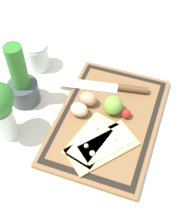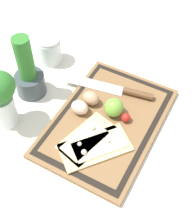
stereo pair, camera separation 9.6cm
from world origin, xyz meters
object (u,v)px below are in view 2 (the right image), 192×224
Objects in this scene: pizza_slice_far at (88,139)px; herb_pot at (28,76)px; egg_brown at (91,98)px; egg_pink at (80,107)px; herb_glass at (0,96)px; cherry_tomato_red at (126,118)px; sauce_jar at (50,51)px; pizza_slice_near at (96,147)px; lime at (114,107)px; knife at (123,91)px.

pizza_slice_far is 0.29m from herb_pot.
egg_brown is 0.21m from herb_pot.
egg_pink is 0.28× the size of herb_glass.
pizza_slice_far is 6.79× the size of cherry_tomato_red.
sauce_jar is at bearing 10.74° from herb_pot.
cherry_tomato_red is 0.14× the size of herb_glass.
egg_pink is 1.94× the size of cherry_tomato_red.
pizza_slice_near is 0.43m from sauce_jar.
herb_glass reaches higher than lime.
lime is at bearing -10.29° from pizza_slice_far.
herb_pot is at bearing 97.15° from lime.
pizza_slice_far is at bearing 71.84° from pizza_slice_near.
cherry_tomato_red is at bearing -98.68° from lime.
egg_brown is at bearing 34.29° from pizza_slice_near.
herb_pot is 0.17m from sauce_jar.
lime is at bearing 5.24° from pizza_slice_near.
lime is 0.35m from sauce_jar.
sauce_jar reaches higher than egg_brown.
herb_pot reaches higher than lime.
sauce_jar is (0.13, 0.37, 0.01)m from cherry_tomato_red.
cherry_tomato_red is 0.34m from herb_pot.
egg_brown reaches higher than cherry_tomato_red.
herb_glass reaches higher than pizza_slice_near.
knife is at bearing 8.26° from lime.
herb_pot is at bearing 115.31° from knife.
pizza_slice_near is at bearing -145.71° from egg_brown.
herb_pot is at bearing 4.52° from herb_glass.
egg_pink is 0.15m from cherry_tomato_red.
pizza_slice_near is 7.60× the size of cherry_tomato_red.
egg_pink is 0.25× the size of herb_pot.
herb_pot is at bearing 71.78° from pizza_slice_far.
sauce_jar reaches higher than pizza_slice_near.
knife is at bearing -30.32° from egg_pink.
lime is at bearing -92.95° from egg_brown.
pizza_slice_far is at bearing 177.67° from knife.
lime reaches higher than egg_brown.
knife is 0.11m from egg_brown.
knife is 0.31m from herb_pot.
egg_pink is 0.94× the size of lime.
egg_brown is at bearing 87.05° from lime.
pizza_slice_near is 0.17m from egg_brown.
herb_glass is at bearing 135.00° from knife.
sauce_jar is 0.50× the size of herb_glass.
sauce_jar reaches higher than egg_pink.
egg_pink is at bearing 166.44° from egg_brown.
pizza_slice_near is at bearing 165.84° from cherry_tomato_red.
lime reaches higher than pizza_slice_far.
pizza_slice_far is 1.97× the size of sauce_jar.
lime is at bearing -171.74° from knife.
egg_brown is 0.05m from egg_pink.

